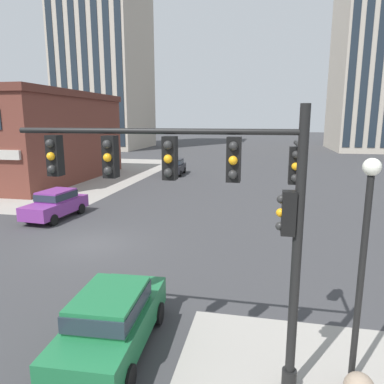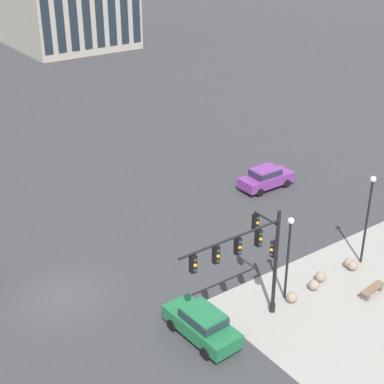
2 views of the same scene
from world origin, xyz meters
The scene contains 12 objects.
ground_plane centered at (0.00, 0.00, 0.00)m, with size 320.00×320.00×0.00m, color #38383A.
traffic_signal_main centered at (7.06, -7.68, 4.22)m, with size 6.24×2.09×6.17m.
bollard_sphere_curb_a centered at (10.05, -7.87, 0.31)m, with size 0.63×0.63×0.63m, color gray.
bollard_sphere_curb_b centered at (11.88, -7.76, 0.31)m, with size 0.63×0.63×0.63m, color gray.
bollard_sphere_curb_c centered at (12.81, -7.41, 0.31)m, with size 0.63×0.63×0.63m, color gray.
bollard_sphere_curb_d centered at (15.31, -7.43, 0.31)m, with size 0.63×0.63×0.63m, color gray.
bollard_sphere_curb_e centered at (15.26, -7.73, 0.31)m, with size 0.63×0.63×0.63m, color gray.
bench_near_signal centered at (14.23, -10.03, 0.33)m, with size 1.85×0.70×0.49m.
street_lamp_corner_near centered at (10.00, -7.36, 3.23)m, with size 0.36×0.36×5.12m.
street_lamp_mid_sidewalk centered at (16.36, -7.46, 3.62)m, with size 0.36×0.36×5.84m.
car_main_northbound_near centered at (18.67, 3.79, 0.92)m, with size 4.42×1.92×1.68m.
car_cross_eastbound centered at (4.26, -7.35, 0.92)m, with size 2.05×4.48×1.68m.
Camera 2 is at (-9.72, -25.92, 19.74)m, focal length 54.41 mm.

